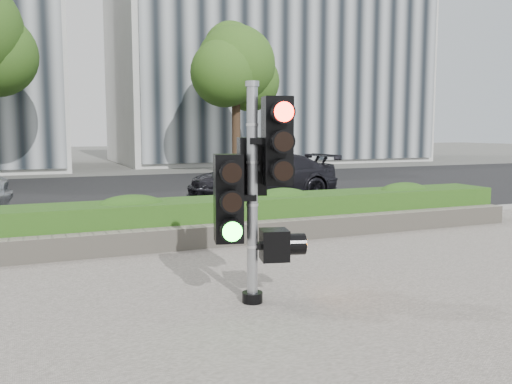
% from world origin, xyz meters
% --- Properties ---
extents(ground, '(120.00, 120.00, 0.00)m').
position_xyz_m(ground, '(0.00, 0.00, 0.00)').
color(ground, '#51514C').
rests_on(ground, ground).
extents(sidewalk, '(16.00, 11.00, 0.03)m').
position_xyz_m(sidewalk, '(0.00, -2.50, 0.01)').
color(sidewalk, '#9E9389').
rests_on(sidewalk, ground).
extents(road, '(60.00, 13.00, 0.02)m').
position_xyz_m(road, '(0.00, 10.00, 0.01)').
color(road, black).
rests_on(road, ground).
extents(curb, '(60.00, 0.25, 0.12)m').
position_xyz_m(curb, '(0.00, 3.15, 0.06)').
color(curb, gray).
rests_on(curb, ground).
extents(stone_wall, '(12.00, 0.32, 0.34)m').
position_xyz_m(stone_wall, '(0.00, 1.90, 0.20)').
color(stone_wall, gray).
rests_on(stone_wall, sidewalk).
extents(hedge, '(12.00, 1.00, 0.68)m').
position_xyz_m(hedge, '(0.00, 2.55, 0.37)').
color(hedge, '#4F8428').
rests_on(hedge, sidewalk).
extents(building_right, '(18.00, 10.00, 12.00)m').
position_xyz_m(building_right, '(11.00, 25.00, 6.00)').
color(building_right, '#B7B7B2').
rests_on(building_right, ground).
extents(tree_right, '(4.10, 3.58, 6.53)m').
position_xyz_m(tree_right, '(5.48, 15.55, 4.48)').
color(tree_right, black).
rests_on(tree_right, ground).
extents(traffic_signal, '(0.86, 0.69, 2.35)m').
position_xyz_m(traffic_signal, '(-0.49, -0.96, 1.33)').
color(traffic_signal, black).
rests_on(traffic_signal, sidewalk).
extents(car_dark, '(4.38, 2.15, 1.22)m').
position_xyz_m(car_dark, '(3.13, 7.16, 0.63)').
color(car_dark, black).
rests_on(car_dark, road).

